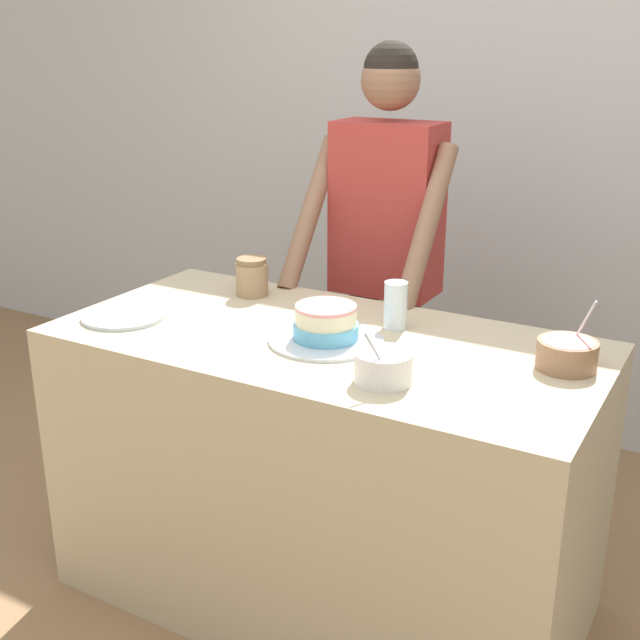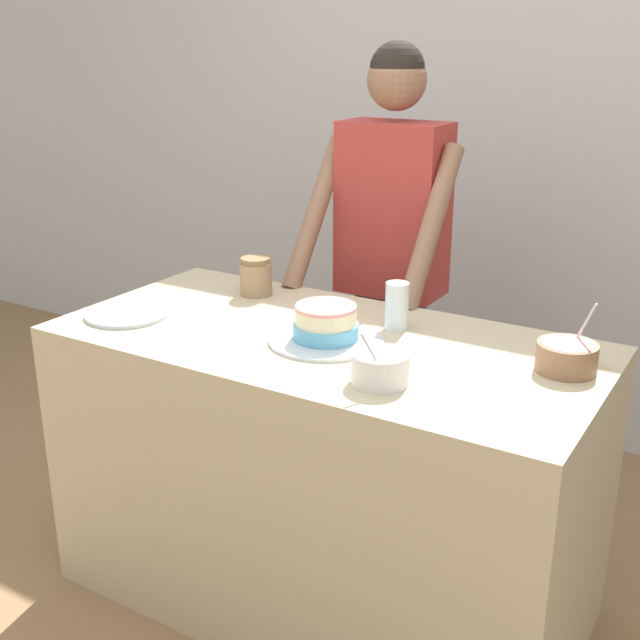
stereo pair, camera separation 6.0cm
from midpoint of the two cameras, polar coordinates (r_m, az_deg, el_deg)
The scene contains 9 objects.
wall_back at distance 3.54m, azimuth 12.07°, elevation 12.72°, with size 10.00×0.05×2.60m.
counter at distance 2.48m, azimuth -0.45°, elevation -10.79°, with size 1.57×0.76×0.88m.
person_baker at distance 2.88m, azimuth 4.06°, elevation 6.12°, with size 0.51×0.46×1.68m.
cake at distance 2.24m, azimuth -0.35°, elevation -0.49°, with size 0.33×0.33×0.11m.
frosting_bowl_white at distance 1.98m, azimuth 3.66°, elevation -3.28°, with size 0.14×0.14×0.15m.
frosting_bowl_pink at distance 2.14m, azimuth 16.39°, elevation -2.28°, with size 0.15×0.15×0.18m.
drinking_glass at distance 2.34m, azimuth 4.66°, elevation 1.06°, with size 0.07×0.07×0.14m.
ceramic_plate at distance 2.52m, azimuth -14.44°, elevation 0.27°, with size 0.25×0.25×0.01m.
stoneware_jar at distance 2.66m, azimuth -5.51°, elevation 3.05°, with size 0.11×0.11×0.13m.
Camera 1 is at (1.05, -1.49, 1.69)m, focal length 45.00 mm.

